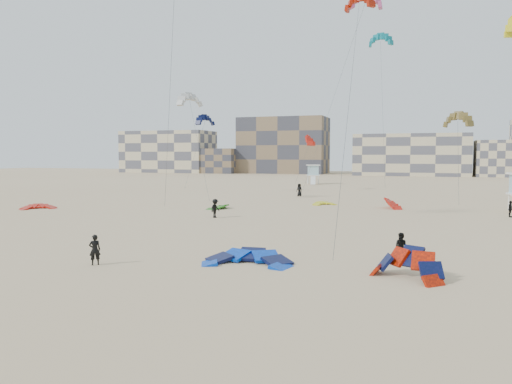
% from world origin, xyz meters
% --- Properties ---
extents(ground, '(320.00, 320.00, 0.00)m').
position_xyz_m(ground, '(0.00, 0.00, 0.00)').
color(ground, tan).
rests_on(ground, ground).
extents(kite_ground_blue, '(5.50, 5.74, 2.39)m').
position_xyz_m(kite_ground_blue, '(4.80, 2.73, 0.00)').
color(kite_ground_blue, '#0043E5').
rests_on(kite_ground_blue, ground).
extents(kite_ground_orange, '(5.02, 5.00, 3.73)m').
position_xyz_m(kite_ground_orange, '(13.42, 2.13, 0.00)').
color(kite_ground_orange, '#FD2100').
rests_on(kite_ground_orange, ground).
extents(kite_ground_red, '(5.40, 5.41, 1.77)m').
position_xyz_m(kite_ground_red, '(-27.23, 21.83, 0.00)').
color(kite_ground_red, red).
rests_on(kite_ground_red, ground).
extents(kite_ground_green, '(3.84, 3.63, 1.72)m').
position_xyz_m(kite_ground_green, '(-8.22, 28.78, 0.00)').
color(kite_ground_green, '#207C12').
rests_on(kite_ground_green, ground).
extents(kite_ground_red_far, '(4.10, 4.00, 3.44)m').
position_xyz_m(kite_ground_red_far, '(10.79, 35.42, 0.00)').
color(kite_ground_red_far, red).
rests_on(kite_ground_red_far, ground).
extents(kite_ground_yellow, '(3.99, 4.02, 1.27)m').
position_xyz_m(kite_ground_yellow, '(2.60, 36.65, 0.00)').
color(kite_ground_yellow, yellow).
rests_on(kite_ground_yellow, ground).
extents(kitesurfer_main, '(0.74, 0.73, 1.72)m').
position_xyz_m(kitesurfer_main, '(-3.14, -0.25, 0.86)').
color(kitesurfer_main, black).
rests_on(kitesurfer_main, ground).
extents(kitesurfer_b, '(0.89, 0.74, 1.69)m').
position_xyz_m(kitesurfer_b, '(13.02, 6.08, 0.84)').
color(kitesurfer_b, black).
rests_on(kitesurfer_b, ground).
extents(kitesurfer_c, '(0.93, 1.31, 1.83)m').
position_xyz_m(kitesurfer_c, '(-5.10, 21.02, 0.92)').
color(kitesurfer_c, black).
rests_on(kitesurfer_c, ground).
extents(kitesurfer_d, '(0.48, 0.98, 1.62)m').
position_xyz_m(kitesurfer_d, '(22.15, 30.67, 0.81)').
color(kitesurfer_d, black).
rests_on(kitesurfer_d, ground).
extents(kitesurfer_e, '(1.01, 0.78, 1.85)m').
position_xyz_m(kitesurfer_e, '(-3.36, 48.04, 0.93)').
color(kitesurfer_e, black).
rests_on(kitesurfer_e, ground).
extents(kite_fly_orange, '(5.12, 33.38, 22.41)m').
position_xyz_m(kite_fly_orange, '(7.05, 31.87, 22.26)').
color(kite_fly_orange, '#FD2100').
rests_on(kite_fly_orange, ground).
extents(kite_fly_grey, '(9.05, 11.14, 13.48)m').
position_xyz_m(kite_fly_grey, '(-15.03, 35.77, 13.05)').
color(kite_fly_grey, silver).
rests_on(kite_fly_grey, ground).
extents(kite_fly_pink, '(11.40, 5.37, 26.70)m').
position_xyz_m(kite_fly_pink, '(6.14, 45.26, 26.28)').
color(kite_fly_pink, '#C55080').
rests_on(kite_fly_pink, ground).
extents(kite_fly_olive, '(4.10, 4.72, 9.73)m').
position_xyz_m(kite_fly_olive, '(17.27, 33.54, 9.65)').
color(kite_fly_olive, brown).
rests_on(kite_fly_olive, ground).
extents(kite_fly_yellow, '(4.79, 4.17, 22.79)m').
position_xyz_m(kite_fly_yellow, '(24.30, 50.11, 22.58)').
color(kite_fly_yellow, yellow).
rests_on(kite_fly_yellow, ground).
extents(kite_fly_navy, '(4.52, 7.73, 11.80)m').
position_xyz_m(kite_fly_navy, '(-19.44, 50.10, 11.47)').
color(kite_fly_navy, '#0C103D').
rests_on(kite_fly_navy, ground).
extents(kite_fly_teal_b, '(4.15, 5.17, 23.94)m').
position_xyz_m(kite_fly_teal_b, '(7.01, 58.06, 23.82)').
color(kite_fly_teal_b, '#066784').
rests_on(kite_fly_teal_b, ground).
extents(kite_fly_red, '(4.80, 3.77, 8.87)m').
position_xyz_m(kite_fly_red, '(-4.42, 59.66, 8.32)').
color(kite_fly_red, red).
rests_on(kite_fly_red, ground).
extents(lifeguard_tower_far, '(3.35, 5.77, 4.00)m').
position_xyz_m(lifeguard_tower_far, '(-7.91, 78.32, 1.98)').
color(lifeguard_tower_far, white).
rests_on(lifeguard_tower_far, ground).
extents(condo_west_a, '(30.00, 15.00, 14.00)m').
position_xyz_m(condo_west_a, '(-70.00, 130.00, 7.00)').
color(condo_west_a, beige).
rests_on(condo_west_a, ground).
extents(condo_west_b, '(28.00, 14.00, 18.00)m').
position_xyz_m(condo_west_b, '(-30.00, 134.00, 9.00)').
color(condo_west_b, '#786148').
rests_on(condo_west_b, ground).
extents(condo_mid, '(32.00, 16.00, 12.00)m').
position_xyz_m(condo_mid, '(10.00, 130.00, 6.00)').
color(condo_mid, beige).
rests_on(condo_mid, ground).
extents(condo_fill_left, '(12.00, 10.00, 8.00)m').
position_xyz_m(condo_fill_left, '(-50.00, 128.00, 4.00)').
color(condo_fill_left, '#786148').
rests_on(condo_fill_left, ground).
extents(condo_fill_right, '(10.00, 10.00, 10.00)m').
position_xyz_m(condo_fill_right, '(32.00, 128.00, 5.00)').
color(condo_fill_right, beige).
rests_on(condo_fill_right, ground).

